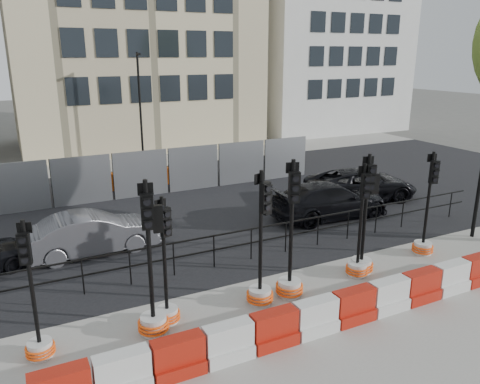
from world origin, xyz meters
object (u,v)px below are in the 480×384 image
traffic_signal_a (38,331)px  traffic_signal_h (424,234)px  car_c (330,200)px  traffic_signal_d (261,274)px

traffic_signal_a → traffic_signal_h: traffic_signal_h is taller
traffic_signal_h → car_c: traffic_signal_h is taller
traffic_signal_d → traffic_signal_h: 5.90m
car_c → traffic_signal_a: bearing=115.0°
traffic_signal_h → car_c: 4.06m
traffic_signal_a → car_c: (10.37, 4.29, 0.06)m
traffic_signal_a → traffic_signal_d: traffic_signal_d is taller
traffic_signal_d → car_c: bearing=22.2°
traffic_signal_d → traffic_signal_h: bearing=-13.5°
traffic_signal_a → traffic_signal_d: (5.01, -0.11, 0.19)m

